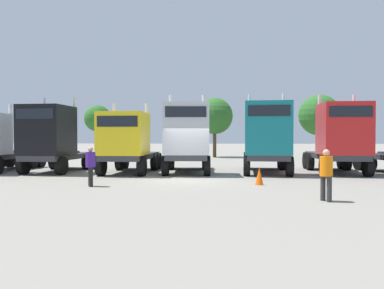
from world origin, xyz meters
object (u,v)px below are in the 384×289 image
at_px(semi_truck_yellow, 127,142).
at_px(visitor_with_camera, 91,164).
at_px(semi_truck_silver, 187,138).
at_px(visitor_in_hivis, 326,171).
at_px(semi_truck_black, 52,138).
at_px(semi_truck_teal, 267,138).
at_px(semi_truck_red, 340,138).
at_px(traffic_cone_near, 259,176).

bearing_deg(semi_truck_yellow, visitor_with_camera, -1.18).
height_order(semi_truck_yellow, semi_truck_silver, semi_truck_silver).
bearing_deg(visitor_in_hivis, semi_truck_yellow, 109.65).
bearing_deg(semi_truck_silver, semi_truck_black, -93.25).
bearing_deg(semi_truck_teal, semi_truck_yellow, -82.58).
bearing_deg(semi_truck_silver, visitor_in_hivis, 28.05).
height_order(semi_truck_teal, visitor_in_hivis, semi_truck_teal).
distance_m(semi_truck_silver, semi_truck_red, 8.47).
bearing_deg(semi_truck_teal, semi_truck_silver, -84.29).
relative_size(semi_truck_black, semi_truck_silver, 0.94).
height_order(semi_truck_red, visitor_with_camera, semi_truck_red).
height_order(semi_truck_yellow, visitor_with_camera, semi_truck_yellow).
height_order(semi_truck_teal, visitor_with_camera, semi_truck_teal).
relative_size(semi_truck_teal, semi_truck_red, 1.05).
bearing_deg(traffic_cone_near, semi_truck_yellow, 148.48).
height_order(visitor_in_hivis, traffic_cone_near, visitor_in_hivis).
distance_m(semi_truck_black, semi_truck_yellow, 4.46).
bearing_deg(semi_truck_black, semi_truck_teal, 93.90).
distance_m(semi_truck_silver, semi_truck_teal, 4.45).
relative_size(semi_truck_teal, traffic_cone_near, 8.59).
relative_size(semi_truck_yellow, semi_truck_silver, 0.93).
distance_m(semi_truck_teal, traffic_cone_near, 5.03).
xyz_separation_m(visitor_with_camera, traffic_cone_near, (7.05, 1.02, -0.58)).
bearing_deg(semi_truck_teal, semi_truck_red, 96.67).
distance_m(semi_truck_yellow, traffic_cone_near, 8.15).
bearing_deg(visitor_in_hivis, visitor_with_camera, 134.83).
xyz_separation_m(visitor_in_hivis, traffic_cone_near, (-1.69, 3.94, -0.59)).
xyz_separation_m(semi_truck_black, visitor_with_camera, (4.24, -5.50, -1.04)).
bearing_deg(traffic_cone_near, semi_truck_red, 44.63).
bearing_deg(visitor_in_hivis, semi_truck_silver, 94.95).
relative_size(semi_truck_silver, semi_truck_teal, 0.98).
relative_size(semi_truck_red, visitor_in_hivis, 3.66).
relative_size(semi_truck_black, semi_truck_teal, 0.92).
relative_size(visitor_in_hivis, visitor_with_camera, 1.00).
xyz_separation_m(semi_truck_silver, traffic_cone_near, (3.54, -4.53, -1.63)).
xyz_separation_m(semi_truck_teal, traffic_cone_near, (-0.91, -4.67, -1.64)).
relative_size(semi_truck_silver, visitor_in_hivis, 3.78).
height_order(semi_truck_yellow, semi_truck_teal, semi_truck_teal).
bearing_deg(visitor_with_camera, semi_truck_yellow, -118.66).
bearing_deg(traffic_cone_near, semi_truck_silver, 127.96).
bearing_deg(visitor_with_camera, visitor_in_hivis, 135.19).
distance_m(semi_truck_yellow, visitor_in_hivis, 11.82).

